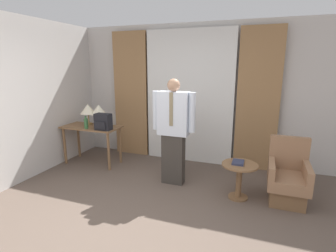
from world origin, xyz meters
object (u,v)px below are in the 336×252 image
at_px(armchair, 288,179).
at_px(table_lamp_right, 99,110).
at_px(table_lamp_left, 88,109).
at_px(book, 238,162).
at_px(desk, 92,132).
at_px(side_table, 239,175).
at_px(bottle_near_edge, 86,123).
at_px(person, 173,129).
at_px(backpack, 103,122).

bearing_deg(armchair, table_lamp_right, 173.45).
height_order(table_lamp_left, book, table_lamp_left).
height_order(desk, armchair, armchair).
xyz_separation_m(table_lamp_left, table_lamp_right, (0.25, 0.00, 0.00)).
bearing_deg(desk, armchair, -4.70).
distance_m(desk, table_lamp_left, 0.46).
bearing_deg(desk, book, -8.88).
distance_m(table_lamp_right, book, 2.81).
xyz_separation_m(side_table, book, (-0.03, 0.02, 0.18)).
bearing_deg(table_lamp_left, bottle_near_edge, -62.40).
xyz_separation_m(table_lamp_right, bottle_near_edge, (-0.10, -0.28, -0.21)).
bearing_deg(armchair, book, -167.48).
xyz_separation_m(table_lamp_right, armchair, (3.40, -0.39, -0.74)).
distance_m(bottle_near_edge, armchair, 3.54).
xyz_separation_m(table_lamp_left, side_table, (2.99, -0.56, -0.70)).
height_order(table_lamp_left, table_lamp_right, same).
height_order(bottle_near_edge, armchair, bottle_near_edge).
xyz_separation_m(desk, person, (1.79, -0.30, 0.30)).
bearing_deg(person, backpack, 174.48).
xyz_separation_m(desk, armchair, (3.52, -0.29, -0.31)).
xyz_separation_m(desk, bottle_near_edge, (0.02, -0.18, 0.22)).
distance_m(desk, backpack, 0.50).
height_order(desk, book, desk).
height_order(armchair, book, armchair).
bearing_deg(backpack, table_lamp_left, 152.91).
distance_m(bottle_near_edge, backpack, 0.36).
bearing_deg(armchair, bottle_near_edge, 178.23).
distance_m(table_lamp_left, side_table, 3.12).
distance_m(bottle_near_edge, book, 2.84).
height_order(desk, table_lamp_right, table_lamp_right).
height_order(desk, table_lamp_left, table_lamp_left).
xyz_separation_m(table_lamp_right, side_table, (2.74, -0.56, -0.70)).
bearing_deg(armchair, desk, 175.30).
height_order(table_lamp_left, side_table, table_lamp_left).
relative_size(desk, table_lamp_right, 2.71).
relative_size(table_lamp_right, person, 0.24).
relative_size(desk, person, 0.65).
xyz_separation_m(armchair, book, (-0.69, -0.15, 0.22)).
bearing_deg(bottle_near_edge, backpack, 3.46).
relative_size(backpack, book, 1.39).
relative_size(table_lamp_left, table_lamp_right, 1.00).
xyz_separation_m(bottle_near_edge, armchair, (3.50, -0.11, -0.53)).
height_order(backpack, person, person).
distance_m(table_lamp_right, person, 1.72).
bearing_deg(table_lamp_left, book, -10.41).
xyz_separation_m(desk, table_lamp_left, (-0.12, 0.10, 0.43)).
xyz_separation_m(table_lamp_right, backpack, (0.26, -0.26, -0.16)).
xyz_separation_m(bottle_near_edge, book, (2.81, -0.26, -0.31)).
relative_size(table_lamp_left, person, 0.24).
relative_size(bottle_near_edge, backpack, 0.80).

